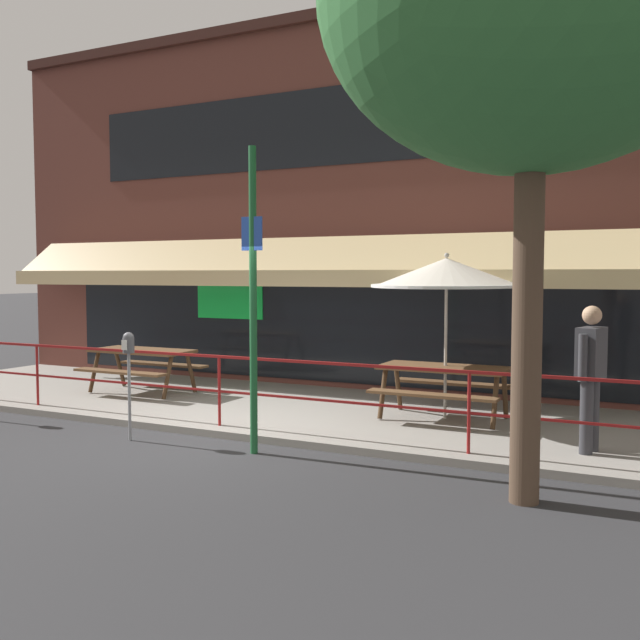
{
  "coord_description": "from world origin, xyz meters",
  "views": [
    {
      "loc": [
        5.5,
        -7.74,
        2.17
      ],
      "look_at": [
        0.89,
        1.6,
        1.5
      ],
      "focal_mm": 40.0,
      "sensor_mm": 36.0,
      "label": 1
    }
  ],
  "objects_px": {
    "street_sign_pole": "(253,297)",
    "picnic_table_centre": "(444,377)",
    "parking_meter_far": "(129,353)",
    "picnic_table_left": "(142,358)",
    "patio_umbrella_centre": "(446,274)",
    "pedestrian_walking": "(591,371)"
  },
  "relations": [
    {
      "from": "picnic_table_left",
      "to": "pedestrian_walking",
      "type": "distance_m",
      "value": 7.49
    },
    {
      "from": "picnic_table_left",
      "to": "patio_umbrella_centre",
      "type": "bearing_deg",
      "value": 2.15
    },
    {
      "from": "picnic_table_left",
      "to": "parking_meter_far",
      "type": "bearing_deg",
      "value": -52.68
    },
    {
      "from": "patio_umbrella_centre",
      "to": "parking_meter_far",
      "type": "relative_size",
      "value": 1.67
    },
    {
      "from": "street_sign_pole",
      "to": "picnic_table_centre",
      "type": "bearing_deg",
      "value": 57.1
    },
    {
      "from": "parking_meter_far",
      "to": "street_sign_pole",
      "type": "bearing_deg",
      "value": 4.62
    },
    {
      "from": "parking_meter_far",
      "to": "street_sign_pole",
      "type": "xyz_separation_m",
      "value": [
        1.81,
        0.15,
        0.75
      ]
    },
    {
      "from": "parking_meter_far",
      "to": "pedestrian_walking",
      "type": "bearing_deg",
      "value": 16.02
    },
    {
      "from": "parking_meter_far",
      "to": "picnic_table_centre",
      "type": "bearing_deg",
      "value": 37.72
    },
    {
      "from": "patio_umbrella_centre",
      "to": "pedestrian_walking",
      "type": "bearing_deg",
      "value": -29.34
    },
    {
      "from": "pedestrian_walking",
      "to": "parking_meter_far",
      "type": "xyz_separation_m",
      "value": [
        -5.49,
        -1.57,
        0.09
      ]
    },
    {
      "from": "picnic_table_centre",
      "to": "street_sign_pole",
      "type": "relative_size",
      "value": 0.49
    },
    {
      "from": "parking_meter_far",
      "to": "street_sign_pole",
      "type": "distance_m",
      "value": 1.96
    },
    {
      "from": "picnic_table_centre",
      "to": "pedestrian_walking",
      "type": "distance_m",
      "value": 2.35
    },
    {
      "from": "picnic_table_left",
      "to": "pedestrian_walking",
      "type": "xyz_separation_m",
      "value": [
        7.42,
        -0.96,
        0.35
      ]
    },
    {
      "from": "picnic_table_centre",
      "to": "pedestrian_walking",
      "type": "relative_size",
      "value": 1.05
    },
    {
      "from": "picnic_table_centre",
      "to": "street_sign_pole",
      "type": "xyz_separation_m",
      "value": [
        -1.62,
        -2.5,
        1.19
      ]
    },
    {
      "from": "patio_umbrella_centre",
      "to": "picnic_table_centre",
      "type": "bearing_deg",
      "value": -90.0
    },
    {
      "from": "picnic_table_left",
      "to": "patio_umbrella_centre",
      "type": "xyz_separation_m",
      "value": [
        5.36,
        0.2,
        1.47
      ]
    },
    {
      "from": "pedestrian_walking",
      "to": "picnic_table_centre",
      "type": "bearing_deg",
      "value": 152.45
    },
    {
      "from": "picnic_table_left",
      "to": "picnic_table_centre",
      "type": "height_order",
      "value": "same"
    },
    {
      "from": "parking_meter_far",
      "to": "street_sign_pole",
      "type": "height_order",
      "value": "street_sign_pole"
    }
  ]
}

